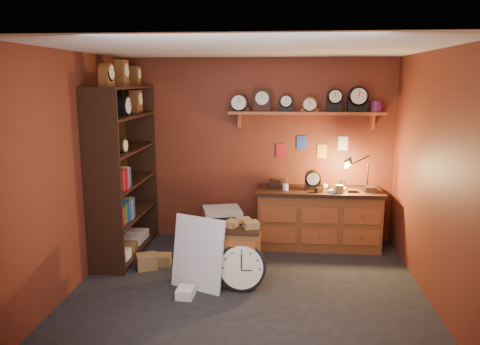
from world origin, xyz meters
name	(u,v)px	position (x,y,z in m)	size (l,w,h in m)	color
floor	(248,287)	(0.00, 0.00, 0.00)	(4.00, 4.00, 0.00)	black
room_shell	(253,140)	(0.04, 0.11, 1.72)	(4.02, 3.62, 2.71)	maroon
shelving_unit	(121,165)	(-1.79, 0.98, 1.25)	(0.47, 1.60, 2.58)	black
workbench	(318,215)	(0.91, 1.47, 0.47)	(1.78, 0.66, 1.36)	brown
low_cabinet	(236,251)	(-0.16, 0.19, 0.37)	(0.61, 0.52, 0.77)	brown
big_round_clock	(242,267)	(-0.07, -0.07, 0.28)	(0.56, 0.18, 0.56)	black
white_panel	(198,287)	(-0.57, -0.05, 0.00)	(0.65, 0.03, 0.86)	silver
mini_fridge	(222,227)	(-0.47, 1.39, 0.27)	(0.64, 0.66, 0.55)	silver
floor_box_a	(162,260)	(-1.17, 0.57, 0.07)	(0.23, 0.20, 0.14)	olive
floor_box_b	(186,293)	(-0.67, -0.31, 0.05)	(0.18, 0.22, 0.11)	white
floor_box_c	(147,261)	(-1.33, 0.45, 0.09)	(0.25, 0.21, 0.19)	olive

